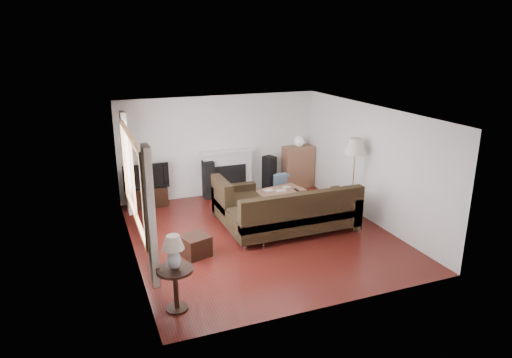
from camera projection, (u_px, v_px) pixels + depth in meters
name	position (u px, v px, depth m)	size (l,w,h in m)	color
room	(262.00, 176.00, 8.88)	(5.10, 5.60, 2.54)	#541812
window	(133.00, 178.00, 7.77)	(0.12, 2.74, 1.54)	brown
curtain_near	(151.00, 217.00, 6.48)	(0.10, 0.35, 2.10)	silver
curtain_far	(127.00, 164.00, 9.18)	(0.10, 0.35, 2.10)	silver
fireplace	(228.00, 172.00, 11.48)	(1.40, 0.26, 1.15)	white
tv_stand	(147.00, 197.00, 10.75)	(0.93, 0.42, 0.47)	black
television	(145.00, 175.00, 10.59)	(1.04, 0.14, 0.60)	black
speaker_left	(209.00, 180.00, 11.25)	(0.26, 0.31, 0.94)	black
speaker_right	(269.00, 173.00, 11.81)	(0.25, 0.30, 0.91)	black
bookshelf	(298.00, 167.00, 12.06)	(0.80, 0.38, 1.10)	#8D5A41
globe_lamp	(299.00, 142.00, 11.86)	(0.26, 0.26, 0.26)	white
sectional_sofa	(294.00, 212.00, 9.23)	(2.84, 2.08, 0.92)	black
coffee_table	(279.00, 199.00, 10.65)	(1.13, 0.62, 0.44)	#9A634A
footstool	(195.00, 246.00, 8.33)	(0.46, 0.46, 0.39)	black
floor_lamp	(353.00, 179.00, 9.86)	(0.46, 0.46, 1.80)	#AE7A3C
side_table	(176.00, 289.00, 6.64)	(0.54, 0.54, 0.67)	black
table_lamp	(174.00, 253.00, 6.46)	(0.32, 0.32, 0.51)	silver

